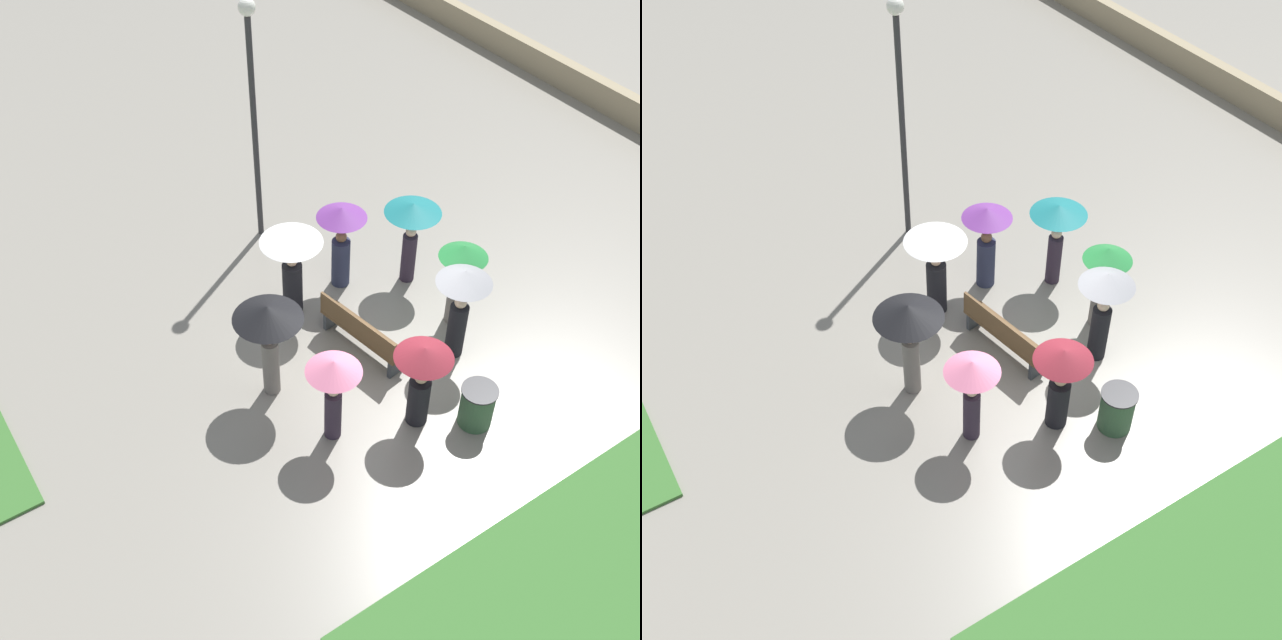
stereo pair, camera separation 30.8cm
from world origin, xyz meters
TOP-DOWN VIEW (x-y plane):
  - ground_plane at (0.00, 0.00)m, footprint 90.00×90.00m
  - park_bench at (0.84, 0.30)m, footprint 1.91×0.71m
  - lamp_post at (4.90, 0.02)m, footprint 0.32×0.32m
  - trash_bin at (-1.60, -0.34)m, footprint 0.62×0.62m
  - crowd_person_green at (0.52, -1.69)m, footprint 0.90×0.90m
  - crowd_person_pink at (-0.48, 1.81)m, footprint 0.91×0.91m
  - crowd_person_teal at (1.96, -1.67)m, footprint 1.10×1.10m
  - crowd_person_black at (0.92, 2.14)m, footprint 1.18×1.18m
  - crowd_person_grey at (-0.14, -1.11)m, footprint 0.99×0.99m
  - crowd_person_maroon at (-1.01, 0.45)m, footprint 0.97×0.97m
  - crowd_person_white at (2.46, 0.74)m, footprint 1.17×1.17m
  - crowd_person_purple at (2.61, -0.48)m, footprint 0.98×0.98m

SIDE VIEW (x-z plane):
  - ground_plane at x=0.00m, z-range 0.00..0.00m
  - trash_bin at x=-1.60m, z-range 0.00..0.82m
  - park_bench at x=0.84m, z-range 0.02..0.92m
  - crowd_person_maroon at x=-1.01m, z-range 0.31..2.06m
  - crowd_person_green at x=0.52m, z-range 0.30..2.11m
  - crowd_person_purple at x=2.61m, z-range 0.32..2.16m
  - crowd_person_pink at x=-0.48m, z-range 0.42..2.20m
  - crowd_person_white at x=2.46m, z-range 0.41..2.31m
  - crowd_person_grey at x=-0.14m, z-range 0.42..2.39m
  - crowd_person_teal at x=1.96m, z-range 0.49..2.35m
  - crowd_person_black at x=0.92m, z-range 0.58..2.58m
  - lamp_post at x=4.90m, z-range 0.66..5.77m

